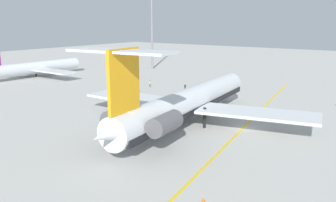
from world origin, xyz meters
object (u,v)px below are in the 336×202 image
main_jetliner (185,103)px  safety_cone_tail (203,200)px  ground_crew_near_nose (150,83)px  ground_crew_near_tail (138,89)px  ground_crew_portside (185,86)px  light_mast (152,20)px  safety_cone_nose (336,104)px  airliner_mid_left (38,67)px

main_jetliner → safety_cone_tail: 24.72m
ground_crew_near_nose → ground_crew_near_tail: bearing=-120.5°
ground_crew_near_nose → ground_crew_portside: bearing=-48.5°
light_mast → safety_cone_nose: bearing=-109.3°
safety_cone_tail → light_mast: (68.75, 59.58, 15.78)m
main_jetliner → airliner_mid_left: 63.37m
light_mast → ground_crew_near_nose: bearing=-143.1°
ground_crew_near_tail → ground_crew_portside: 11.01m
ground_crew_portside → light_mast: bearing=162.0°
safety_cone_nose → light_mast: light_mast is taller
main_jetliner → ground_crew_near_tail: (14.30, 21.68, -2.43)m
ground_crew_near_tail → safety_cone_tail: 49.74m
safety_cone_nose → main_jetliner: bearing=149.2°
ground_crew_portside → safety_cone_nose: (4.74, -31.34, -0.84)m
ground_crew_portside → safety_cone_tail: 51.80m
airliner_mid_left → safety_cone_nose: size_ratio=54.51×
ground_crew_near_nose → ground_crew_portside: 9.97m
ground_crew_near_tail → light_mast: bearing=-69.8°
airliner_mid_left → safety_cone_tail: size_ratio=54.51×
light_mast → main_jetliner: bearing=-137.6°
ground_crew_portside → safety_cone_nose: size_ratio=3.19×
airliner_mid_left → safety_cone_tail: airliner_mid_left is taller
light_mast → ground_crew_portside: bearing=-131.1°
ground_crew_near_tail → airliner_mid_left: bearing=-16.9°
safety_cone_tail → light_mast: 92.33m
ground_crew_portside → main_jetliner: bearing=-34.0°
ground_crew_near_tail → safety_cone_tail: (-33.92, -36.37, -0.81)m
safety_cone_nose → airliner_mid_left: bearing=98.1°
main_jetliner → light_mast: (49.13, 44.89, 12.54)m
main_jetliner → airliner_mid_left: main_jetliner is taller
ground_crew_near_tail → light_mast: (34.83, 23.21, 14.97)m
ground_crew_near_tail → safety_cone_nose: 40.46m
safety_cone_nose → ground_crew_portside: bearing=98.6°
ground_crew_near_nose → safety_cone_tail: 57.68m
main_jetliner → ground_crew_portside: size_ratio=25.19×
ground_crew_near_nose → ground_crew_near_tail: 8.69m
main_jetliner → light_mast: light_mast is taller
main_jetliner → safety_cone_nose: size_ratio=80.49×
ground_crew_near_tail → safety_cone_tail: size_ratio=3.10×
ground_crew_portside → airliner_mid_left: bearing=-149.1°
ground_crew_near_nose → light_mast: 36.64m
ground_crew_near_nose → airliner_mid_left: bearing=137.6°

